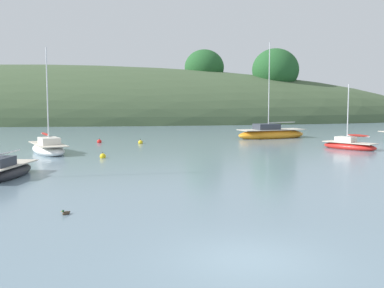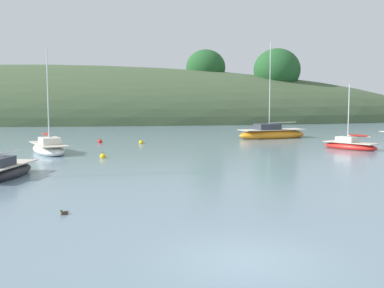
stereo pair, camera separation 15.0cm
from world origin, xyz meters
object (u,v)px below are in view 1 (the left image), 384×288
at_px(sailboat_navy_dinghy, 349,145).
at_px(mooring_buoy_inner, 141,142).
at_px(sailboat_red_portside, 271,134).
at_px(mooring_buoy_outer, 99,142).
at_px(sailboat_blue_center, 48,148).
at_px(sailboat_grey_yawl, 2,171).
at_px(duck_trailing, 66,213).
at_px(mooring_buoy_channel, 103,156).

distance_m(sailboat_navy_dinghy, mooring_buoy_inner, 18.84).
height_order(sailboat_red_portside, mooring_buoy_outer, sailboat_red_portside).
bearing_deg(sailboat_blue_center, mooring_buoy_inner, 45.99).
bearing_deg(sailboat_red_portside, sailboat_navy_dinghy, -70.91).
xyz_separation_m(sailboat_red_portside, sailboat_blue_center, (-20.87, -12.58, -0.07)).
distance_m(sailboat_blue_center, sailboat_grey_yawl, 11.67).
relative_size(sailboat_navy_dinghy, duck_trailing, 14.63).
bearing_deg(mooring_buoy_channel, sailboat_navy_dinghy, 12.75).
bearing_deg(mooring_buoy_inner, sailboat_grey_yawl, -110.10).
height_order(mooring_buoy_inner, duck_trailing, mooring_buoy_inner).
bearing_deg(sailboat_grey_yawl, mooring_buoy_inner, 69.90).
bearing_deg(sailboat_blue_center, mooring_buoy_outer, 70.26).
distance_m(sailboat_red_portside, mooring_buoy_channel, 22.82).
xyz_separation_m(sailboat_red_portside, sailboat_grey_yawl, (-20.80, -24.25, -0.11)).
xyz_separation_m(sailboat_red_portside, duck_trailing, (-15.82, -32.84, -0.41)).
distance_m(sailboat_grey_yawl, mooring_buoy_inner, 20.15).
distance_m(sailboat_blue_center, mooring_buoy_inner, 10.09).
height_order(mooring_buoy_outer, duck_trailing, mooring_buoy_outer).
bearing_deg(mooring_buoy_channel, mooring_buoy_inner, 77.39).
height_order(sailboat_blue_center, mooring_buoy_outer, sailboat_blue_center).
bearing_deg(sailboat_blue_center, sailboat_grey_yawl, -89.61).
bearing_deg(mooring_buoy_inner, sailboat_red_portside, 21.00).
relative_size(sailboat_navy_dinghy, sailboat_grey_yawl, 0.78).
bearing_deg(sailboat_red_portside, mooring_buoy_outer, -166.83).
bearing_deg(duck_trailing, mooring_buoy_channel, 91.50).
distance_m(mooring_buoy_outer, mooring_buoy_channel, 11.94).
relative_size(sailboat_blue_center, mooring_buoy_outer, 15.61).
height_order(sailboat_navy_dinghy, sailboat_blue_center, sailboat_blue_center).
bearing_deg(mooring_buoy_outer, sailboat_grey_yawl, -98.32).
distance_m(sailboat_navy_dinghy, mooring_buoy_channel, 20.73).
bearing_deg(sailboat_navy_dinghy, mooring_buoy_outer, 161.61).
bearing_deg(duck_trailing, sailboat_blue_center, 104.01).
bearing_deg(mooring_buoy_outer, sailboat_blue_center, -109.74).
xyz_separation_m(sailboat_blue_center, sailboat_grey_yawl, (0.08, -11.67, -0.04)).
bearing_deg(mooring_buoy_inner, sailboat_blue_center, -134.01).
bearing_deg(sailboat_grey_yawl, mooring_buoy_channel, 61.16).
relative_size(mooring_buoy_inner, mooring_buoy_outer, 1.00).
xyz_separation_m(mooring_buoy_outer, mooring_buoy_channel, (1.60, -11.83, 0.00)).
distance_m(sailboat_red_portside, mooring_buoy_inner, 14.86).
relative_size(sailboat_blue_center, mooring_buoy_channel, 15.61).
xyz_separation_m(sailboat_grey_yawl, mooring_buoy_channel, (4.54, 8.24, -0.23)).
distance_m(mooring_buoy_inner, mooring_buoy_channel, 10.95).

